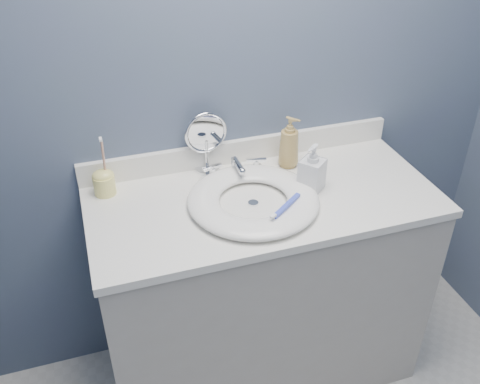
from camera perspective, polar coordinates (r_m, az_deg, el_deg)
name	(u,v)px	position (r m, az deg, el deg)	size (l,w,h in m)	color
back_wall	(240,81)	(1.94, -0.05, 11.71)	(2.20, 0.02, 2.40)	#4B5571
vanity_cabinet	(261,292)	(2.15, 2.26, -10.59)	(1.20, 0.55, 0.85)	#B1ABA1
countertop	(264,200)	(1.87, 2.55, -0.91)	(1.22, 0.57, 0.03)	white
backsplash	(241,151)	(2.05, 0.06, 4.45)	(1.22, 0.02, 0.09)	white
basin	(253,200)	(1.82, 1.43, -0.82)	(0.45, 0.45, 0.04)	white
drain	(253,203)	(1.82, 1.42, -1.21)	(0.04, 0.04, 0.01)	silver
faucet	(236,169)	(1.97, -0.46, 2.49)	(0.25, 0.13, 0.07)	silver
makeup_mirror	(206,139)	(1.95, -3.64, 5.63)	(0.16, 0.09, 0.24)	silver
soap_bottle_amber	(289,142)	(2.00, 5.27, 5.33)	(0.08, 0.08, 0.20)	#AA8C4C
soap_bottle_clear	(312,168)	(1.88, 7.72, 2.58)	(0.08, 0.08, 0.17)	silver
toothbrush_holder	(104,181)	(1.91, -14.31, 1.13)	(0.08, 0.08, 0.22)	#F2E779
toothbrush_lying	(286,206)	(1.74, 4.89, -1.55)	(0.15, 0.12, 0.02)	blue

